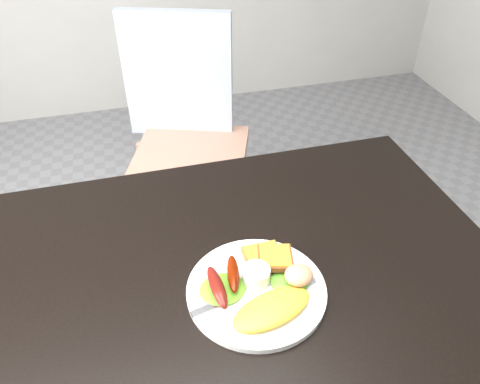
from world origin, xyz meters
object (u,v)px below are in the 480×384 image
at_px(dining_table, 214,288).
at_px(person, 305,146).
at_px(dining_chair, 191,157).
at_px(plate, 256,290).

bearing_deg(dining_table, person, 50.85).
relative_size(dining_chair, person, 0.29).
bearing_deg(person, dining_table, 31.77).
xyz_separation_m(dining_chair, plate, (-0.02, -0.93, 0.31)).
distance_m(dining_table, person, 0.58).
bearing_deg(dining_chair, plate, -71.37).
bearing_deg(person, plate, 40.39).
relative_size(dining_table, person, 0.83).
height_order(dining_table, person, person).
height_order(dining_table, plate, plate).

